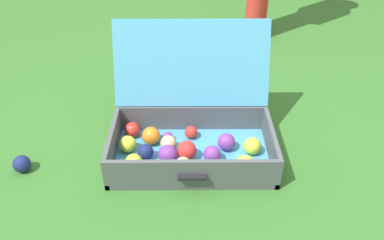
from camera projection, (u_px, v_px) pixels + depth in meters
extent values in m
plane|color=#336B28|center=(205.00, 159.00, 1.64)|extent=(16.00, 16.00, 0.00)
cube|color=#4799C6|center=(192.00, 156.00, 1.63)|extent=(0.68, 0.38, 0.03)
cube|color=#4C5156|center=(113.00, 145.00, 1.60)|extent=(0.02, 0.38, 0.14)
cube|color=#4C5156|center=(271.00, 145.00, 1.60)|extent=(0.02, 0.38, 0.14)
cube|color=#4C5156|center=(192.00, 175.00, 1.45)|extent=(0.64, 0.02, 0.14)
cube|color=#4C5156|center=(192.00, 120.00, 1.75)|extent=(0.64, 0.02, 0.14)
cube|color=#4799C6|center=(192.00, 63.00, 1.67)|extent=(0.68, 0.16, 0.36)
cube|color=black|center=(192.00, 178.00, 1.43)|extent=(0.11, 0.02, 0.02)
sphere|color=red|center=(187.00, 150.00, 1.58)|extent=(0.08, 0.08, 0.08)
sphere|color=purple|center=(212.00, 154.00, 1.57)|extent=(0.07, 0.07, 0.07)
sphere|color=purple|center=(168.00, 154.00, 1.56)|extent=(0.08, 0.08, 0.08)
sphere|color=#CCDB38|center=(245.00, 166.00, 1.51)|extent=(0.08, 0.08, 0.08)
sphere|color=purple|center=(168.00, 137.00, 1.68)|extent=(0.04, 0.04, 0.04)
sphere|color=orange|center=(151.00, 136.00, 1.66)|extent=(0.08, 0.08, 0.08)
sphere|color=purple|center=(226.00, 142.00, 1.63)|extent=(0.08, 0.08, 0.08)
sphere|color=red|center=(132.00, 130.00, 1.71)|extent=(0.07, 0.07, 0.07)
sphere|color=#CCDB38|center=(128.00, 144.00, 1.62)|extent=(0.07, 0.07, 0.07)
sphere|color=#D1B784|center=(183.00, 166.00, 1.51)|extent=(0.07, 0.07, 0.07)
sphere|color=#CCDB38|center=(252.00, 146.00, 1.61)|extent=(0.07, 0.07, 0.07)
sphere|color=red|center=(191.00, 132.00, 1.70)|extent=(0.06, 0.06, 0.06)
sphere|color=#D1B784|center=(169.00, 143.00, 1.63)|extent=(0.07, 0.07, 0.07)
sphere|color=navy|center=(145.00, 152.00, 1.58)|extent=(0.07, 0.07, 0.07)
sphere|color=#CCDB38|center=(134.00, 163.00, 1.53)|extent=(0.07, 0.07, 0.07)
sphere|color=blue|center=(263.00, 167.00, 1.52)|extent=(0.06, 0.06, 0.06)
sphere|color=navy|center=(22.00, 164.00, 1.56)|extent=(0.07, 0.07, 0.07)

